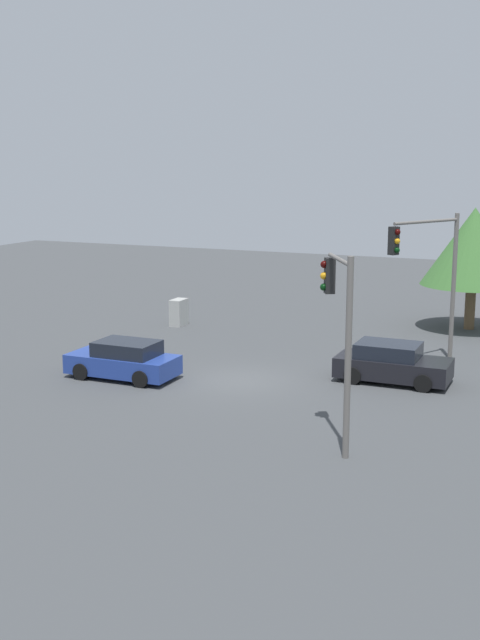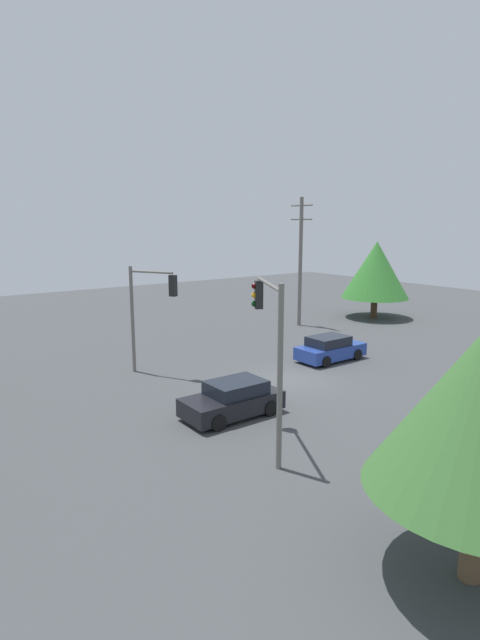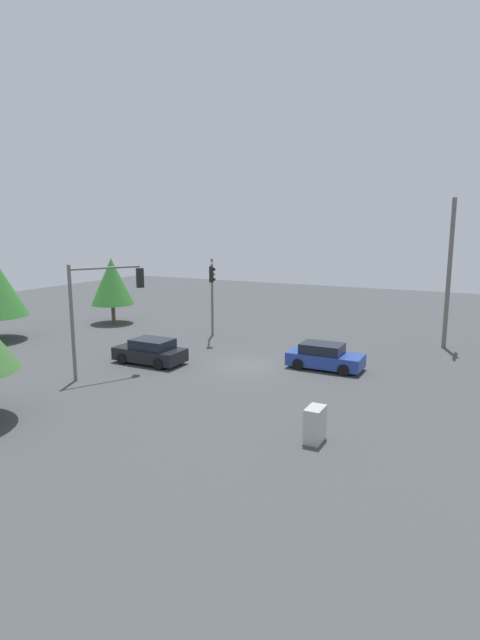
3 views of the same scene
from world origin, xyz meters
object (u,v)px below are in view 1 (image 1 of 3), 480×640
Objects in this scene: traffic_signal_main at (430,263)px; traffic_signal_cross at (339,316)px; sedan_dark at (392,363)px; electrical_cabinet at (179,312)px; sedan_blue at (124,360)px.

traffic_signal_cross is at bearing 24.80° from traffic_signal_main.
traffic_signal_main is at bearing 167.71° from sedan_dark.
sedan_blue is at bearing 15.74° from electrical_cabinet.
traffic_signal_main is 4.54× the size of electrical_cabinet.
traffic_signal_main is 13.40m from electrical_cabinet.
traffic_signal_cross reaches higher than sedan_blue.
sedan_dark is at bearing 15.91° from traffic_signal_main.
traffic_signal_cross is (3.69, 9.37, 3.09)m from sedan_blue.
sedan_blue is at bearing 39.01° from traffic_signal_cross.
traffic_signal_cross is 18.06m from electrical_cabinet.
electrical_cabinet is at bearing 15.74° from sedan_blue.
traffic_signal_cross reaches higher than electrical_cabinet.
sedan_blue is 9.79m from electrical_cabinet.
sedan_blue is 3.14× the size of electrical_cabinet.
electrical_cabinet is (-9.42, -2.65, -0.02)m from sedan_blue.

